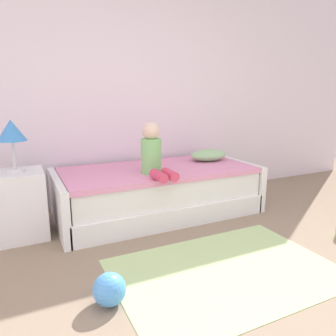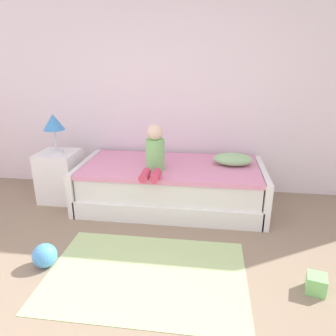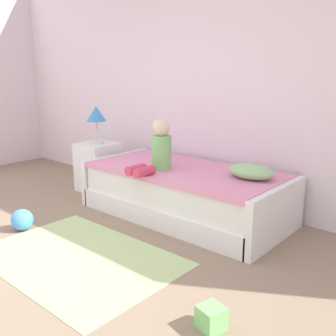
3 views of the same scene
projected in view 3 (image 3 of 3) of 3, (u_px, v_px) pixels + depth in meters
name	position (u px, v px, depth m)	size (l,w,h in m)	color
wall_rear	(216.00, 72.00, 4.11)	(7.20, 0.10, 2.90)	white
bed	(184.00, 192.00, 3.92)	(2.11, 1.00, 0.50)	white
nightstand	(99.00, 167.00, 4.76)	(0.44, 0.44, 0.60)	white
table_lamp	(96.00, 116.00, 4.60)	(0.24, 0.24, 0.45)	silver
child_figure	(158.00, 150.00, 3.74)	(0.20, 0.51, 0.50)	#7FC672
pillow	(251.00, 171.00, 3.48)	(0.44, 0.30, 0.13)	#99CC8C
toy_ball	(22.00, 220.00, 3.58)	(0.20, 0.20, 0.20)	#4C99E5
area_rug	(78.00, 258.00, 3.05)	(1.60, 1.10, 0.01)	#B2D189
toy_block	(211.00, 318.00, 2.19)	(0.14, 0.14, 0.14)	#7FD872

